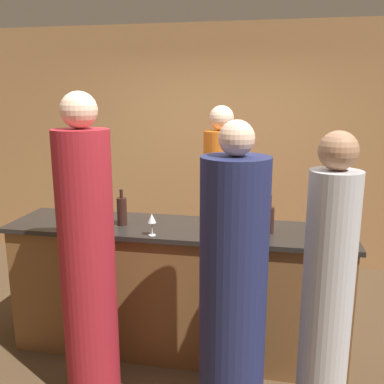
{
  "coord_description": "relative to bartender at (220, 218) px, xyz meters",
  "views": [
    {
      "loc": [
        0.7,
        -3.03,
        2.01
      ],
      "look_at": [
        0.1,
        0.1,
        1.28
      ],
      "focal_mm": 40.0,
      "sensor_mm": 36.0,
      "label": 1
    }
  ],
  "objects": [
    {
      "name": "back_wall",
      "position": [
        -0.24,
        1.33,
        0.49
      ],
      "size": [
        8.0,
        0.06,
        2.8
      ],
      "color": "#A37547",
      "rests_on": "ground_plane"
    },
    {
      "name": "guest_0",
      "position": [
        0.79,
        -1.39,
        -0.04
      ],
      "size": [
        0.28,
        0.28,
        1.83
      ],
      "color": "#B2B2B7",
      "rests_on": "ground_plane"
    },
    {
      "name": "guest_1",
      "position": [
        -0.68,
        -1.33,
        0.04
      ],
      "size": [
        0.35,
        0.35,
        2.03
      ],
      "color": "maroon",
      "rests_on": "ground_plane"
    },
    {
      "name": "guest_2",
      "position": [
        0.26,
        -1.45,
        -0.04
      ],
      "size": [
        0.39,
        0.39,
        1.88
      ],
      "color": "#1E234C",
      "rests_on": "ground_plane"
    },
    {
      "name": "wine_bottle_0",
      "position": [
        -0.66,
        -0.72,
        0.23
      ],
      "size": [
        0.08,
        0.08,
        0.28
      ],
      "color": "black",
      "rests_on": "bar_counter"
    },
    {
      "name": "wine_glass_1",
      "position": [
        -0.82,
        -0.81,
        0.24
      ],
      "size": [
        0.07,
        0.07,
        0.16
      ],
      "color": "silver",
      "rests_on": "bar_counter"
    },
    {
      "name": "wine_glass_0",
      "position": [
        0.22,
        -0.85,
        0.24
      ],
      "size": [
        0.08,
        0.08,
        0.15
      ],
      "color": "silver",
      "rests_on": "bar_counter"
    },
    {
      "name": "wine_glass_2",
      "position": [
        -0.37,
        -0.92,
        0.24
      ],
      "size": [
        0.06,
        0.06,
        0.16
      ],
      "color": "silver",
      "rests_on": "bar_counter"
    },
    {
      "name": "ground_plane",
      "position": [
        -0.24,
        -0.68,
        -0.91
      ],
      "size": [
        14.0,
        14.0,
        0.0
      ],
      "primitive_type": "plane",
      "color": "#4C3823"
    },
    {
      "name": "bar_counter",
      "position": [
        -0.24,
        -0.68,
        -0.39
      ],
      "size": [
        2.61,
        0.62,
        1.03
      ],
      "color": "brown",
      "rests_on": "ground_plane"
    },
    {
      "name": "wine_bottle_1",
      "position": [
        0.44,
        -0.71,
        0.22
      ],
      "size": [
        0.07,
        0.07,
        0.28
      ],
      "color": "black",
      "rests_on": "bar_counter"
    },
    {
      "name": "bartender",
      "position": [
        0.0,
        0.0,
        0.0
      ],
      "size": [
        0.31,
        0.31,
        1.92
      ],
      "rotation": [
        0.0,
        0.0,
        3.14
      ],
      "color": "orange",
      "rests_on": "ground_plane"
    }
  ]
}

